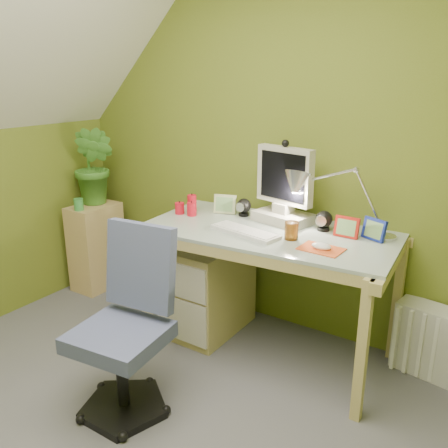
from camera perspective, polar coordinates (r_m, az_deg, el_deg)
The scene contains 19 objects.
wall_back at distance 3.07m, azimuth 6.25°, elevation 9.10°, with size 3.20×0.01×2.40m, color olive.
desk at distance 2.92m, azimuth 5.22°, elevation -7.97°, with size 1.46×0.73×0.78m, color tan, non-canonical shape.
monitor at distance 2.86m, azimuth 7.31°, elevation 5.39°, with size 0.39×0.23×0.54m, color #B8B5A5, non-canonical shape.
speaker_left at distance 3.02m, azimuth 2.39°, elevation 2.02°, with size 0.09×0.09×0.11m, color black, non-canonical shape.
speaker_right at distance 2.79m, azimuth 11.92°, elevation 0.38°, with size 0.10×0.10×0.12m, color black, non-canonical shape.
keyboard at distance 2.69m, azimuth 2.54°, elevation -0.95°, with size 0.43×0.14×0.02m, color silver.
mousepad at distance 2.51m, azimuth 11.60°, elevation -2.96°, with size 0.22×0.16×0.01m, color #DA5222.
mouse at distance 2.50m, azimuth 11.63°, elevation -2.64°, with size 0.11×0.07×0.04m, color white.
amber_tumbler at distance 2.62m, azimuth 8.12°, elevation -0.80°, with size 0.08×0.08×0.10m, color #945415.
candle_cluster at distance 3.08m, azimuth -4.33°, elevation 2.31°, with size 0.15×0.13×0.11m, color red, non-canonical shape.
photo_frame_red at distance 2.71m, azimuth 14.54°, elevation -0.36°, with size 0.14×0.02×0.12m, color #B11C12.
photo_frame_blue at distance 2.71m, azimuth 17.62°, elevation -0.61°, with size 0.14×0.02×0.12m, color navy.
photo_frame_green at distance 3.07m, azimuth 0.12°, elevation 2.41°, with size 0.14×0.02×0.12m, color #AAB57D.
desk_lamp at distance 2.70m, azimuth 15.94°, elevation 4.41°, with size 0.53×0.23×0.57m, color silver, non-canonical shape.
side_ledge at distance 3.90m, azimuth -15.09°, elevation -2.63°, with size 0.25×0.39×0.68m, color tan.
potted_plant at distance 3.76m, azimuth -15.30°, elevation 6.76°, with size 0.33×0.27×0.60m, color #417F2A.
green_cup at distance 3.68m, azimuth -17.08°, elevation 2.26°, with size 0.07×0.07×0.09m, color #3D9343.
task_chair at distance 2.43m, azimuth -12.50°, elevation -13.00°, with size 0.48×0.48×0.87m, color #464E72, non-canonical shape.
radiator at distance 3.00m, azimuth 23.84°, elevation -12.86°, with size 0.41×0.17×0.41m, color silver.
Camera 1 is at (1.39, -1.10, 1.66)m, focal length 38.00 mm.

